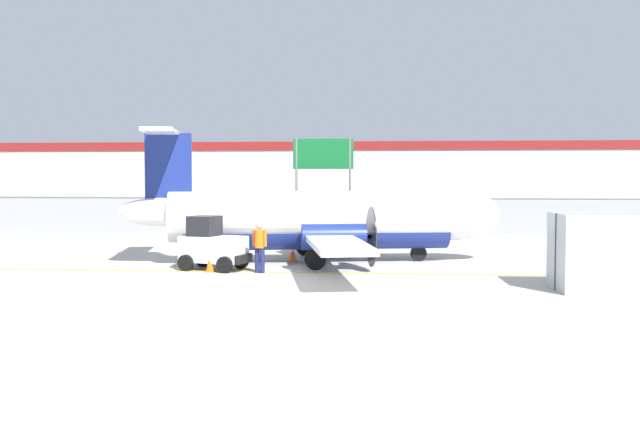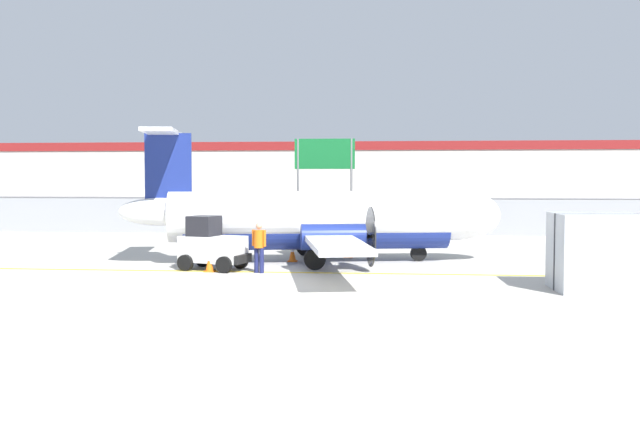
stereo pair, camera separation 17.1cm
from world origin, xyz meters
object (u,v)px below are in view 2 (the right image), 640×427
Objects in this scene: parked_car_2 at (251,212)px; parked_car_4 at (378,208)px; commuter_airplane at (324,220)px; parked_car_5 at (446,208)px; ground_crew_worker at (259,245)px; traffic_cone_near_left at (349,250)px; baggage_tug at (212,245)px; traffic_cone_far_left at (210,263)px; parked_car_1 at (219,206)px; cargo_container at (598,252)px; parked_car_0 at (179,205)px; highway_sign at (325,162)px; parked_car_6 at (512,211)px; parked_car_3 at (327,206)px; parked_car_7 at (596,212)px; traffic_cone_near_right at (292,253)px.

parked_car_2 is 10.76m from parked_car_4.
commuter_airplane reaches higher than parked_car_5.
parked_car_2 is at bearing -146.72° from ground_crew_worker.
parked_car_4 reaches higher than traffic_cone_near_left.
traffic_cone_far_left is (0.05, -0.53, -0.54)m from baggage_tug.
parked_car_1 is at bearing 157.43° from parked_car_4.
parked_car_2 is 0.97× the size of parked_car_4.
parked_car_1 and parked_car_5 have the same top height.
cargo_container is 42.79m from parked_car_0.
parked_car_2 is 7.49m from highway_sign.
parked_car_0 is 0.80× the size of highway_sign.
parked_car_2 is (-7.51, 18.07, 0.58)m from traffic_cone_near_left.
commuter_airplane reaches higher than parked_car_1.
parked_car_4 is 1.01× the size of parked_car_6.
traffic_cone_far_left is 0.15× the size of parked_car_3.
baggage_tug is at bearing 69.12° from parked_car_5.
parked_car_7 is at bearing -25.40° from parked_car_4.
baggage_tug is 0.59× the size of parked_car_6.
ground_crew_worker is 0.39× the size of parked_car_0.
baggage_tug reaches higher than parked_car_3.
cargo_container reaches higher than parked_car_7.
baggage_tug is at bearing -135.26° from parked_car_7.
commuter_airplane is 2.91× the size of highway_sign.
parked_car_0 and parked_car_5 have the same top height.
ground_crew_worker reaches higher than traffic_cone_far_left.
parked_car_1 and parked_car_6 have the same top height.
parked_car_5 is (-1.58, 34.11, -0.21)m from cargo_container.
ground_crew_worker is 33.62m from parked_car_3.
parked_car_2 is 17.58m from parked_car_6.
parked_car_2 is at bearing 30.04° from parked_car_5.
parked_car_0 reaches higher than traffic_cone_far_left.
parked_car_5 is (8.00, 28.06, 0.58)m from traffic_cone_near_right.
parked_car_3 is at bearing 94.36° from highway_sign.
ground_crew_worker is (1.79, -0.63, 0.10)m from baggage_tug.
ground_crew_worker and parked_car_5 have the same top height.
baggage_tug is 0.58× the size of parked_car_7.
parked_car_6 is 0.99× the size of parked_car_7.
parked_car_5 is 0.77× the size of highway_sign.
traffic_cone_near_right is 26.67m from parked_car_4.
commuter_airplane is 20.79m from parked_car_2.
commuter_airplane is 28.92m from parked_car_5.
commuter_airplane reaches higher than baggage_tug.
cargo_container is at bearing -32.26° from traffic_cone_near_right.
cargo_container is 28.39m from parked_car_6.
parked_car_3 reaches higher than traffic_cone_far_left.
parked_car_3 is 20.48m from parked_car_7.
parked_car_6 is at bearing 153.71° from parked_car_3.
baggage_tug is 18.50m from highway_sign.
baggage_tug is 1.90m from ground_crew_worker.
traffic_cone_near_right is 1.00× the size of traffic_cone_far_left.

